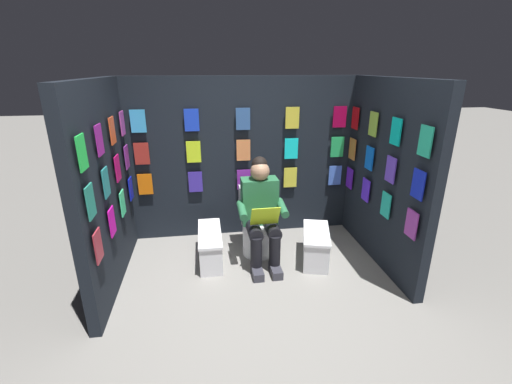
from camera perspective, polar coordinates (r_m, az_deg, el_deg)
name	(u,v)px	position (r m, az deg, el deg)	size (l,w,h in m)	color
ground_plane	(268,319)	(3.25, 1.95, -20.24)	(30.00, 30.00, 0.00)	gray
display_wall_back	(243,159)	(4.40, -2.19, 5.53)	(2.88, 0.14, 2.00)	black
display_wall_left	(385,175)	(3.98, 20.53, 2.70)	(0.14, 1.75, 2.00)	black
display_wall_right	(105,188)	(3.62, -23.63, 0.63)	(0.14, 1.75, 2.00)	black
toilet	(258,226)	(4.12, 0.28, -5.55)	(0.41, 0.56, 0.77)	white
person_reading	(261,212)	(3.80, 0.87, -3.27)	(0.53, 0.69, 1.19)	#286B42
comic_longbox_near	(210,246)	(4.02, -7.54, -8.81)	(0.26, 0.74, 0.35)	silver
comic_longbox_far	(316,246)	(4.04, 9.80, -8.71)	(0.45, 0.70, 0.36)	silver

